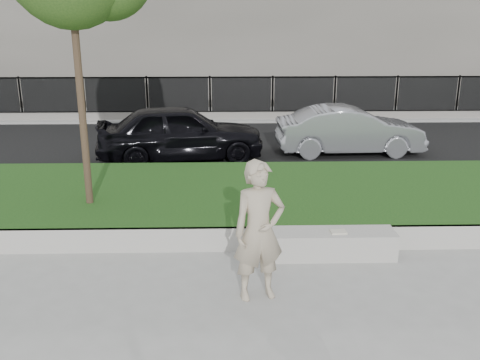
{
  "coord_description": "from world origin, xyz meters",
  "views": [
    {
      "loc": [
        -0.02,
        -6.81,
        3.6
      ],
      "look_at": [
        0.18,
        1.2,
        1.14
      ],
      "focal_mm": 40.0,
      "sensor_mm": 36.0,
      "label": 1
    }
  ],
  "objects_px": {
    "car_dark": "(180,132)",
    "car_silver": "(349,130)",
    "stone_bench": "(328,244)",
    "man": "(259,231)",
    "book": "(338,232)"
  },
  "relations": [
    {
      "from": "car_dark",
      "to": "car_silver",
      "type": "relative_size",
      "value": 1.09
    },
    {
      "from": "stone_bench",
      "to": "man",
      "type": "distance_m",
      "value": 1.83
    },
    {
      "from": "book",
      "to": "car_dark",
      "type": "distance_m",
      "value": 6.58
    },
    {
      "from": "man",
      "to": "book",
      "type": "distance_m",
      "value": 1.81
    },
    {
      "from": "stone_bench",
      "to": "book",
      "type": "height_order",
      "value": "book"
    },
    {
      "from": "stone_bench",
      "to": "book",
      "type": "distance_m",
      "value": 0.27
    },
    {
      "from": "book",
      "to": "car_silver",
      "type": "bearing_deg",
      "value": 72.29
    },
    {
      "from": "man",
      "to": "car_dark",
      "type": "height_order",
      "value": "man"
    },
    {
      "from": "stone_bench",
      "to": "man",
      "type": "bearing_deg",
      "value": -133.68
    },
    {
      "from": "car_dark",
      "to": "car_silver",
      "type": "xyz_separation_m",
      "value": [
        4.47,
        0.52,
        -0.08
      ]
    },
    {
      "from": "man",
      "to": "book",
      "type": "relative_size",
      "value": 7.9
    },
    {
      "from": "car_silver",
      "to": "stone_bench",
      "type": "bearing_deg",
      "value": 162.78
    },
    {
      "from": "man",
      "to": "car_dark",
      "type": "xyz_separation_m",
      "value": [
        -1.6,
        7.06,
        -0.18
      ]
    },
    {
      "from": "book",
      "to": "car_dark",
      "type": "relative_size",
      "value": 0.06
    },
    {
      "from": "car_dark",
      "to": "car_silver",
      "type": "distance_m",
      "value": 4.5
    }
  ]
}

